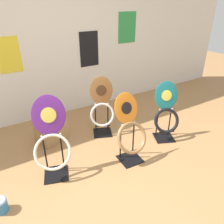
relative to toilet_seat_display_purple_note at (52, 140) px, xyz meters
name	(u,v)px	position (x,y,z in m)	size (l,w,h in m)	color
ground_plane	(131,197)	(0.55, -0.79, -0.47)	(14.00, 14.00, 0.00)	#A37547
wall_back	(50,40)	(0.55, 1.50, 0.83)	(8.00, 0.07, 2.60)	silver
toilet_seat_display_purple_note	(52,140)	(0.00, 0.00, 0.00)	(0.50, 0.50, 0.95)	black
toilet_seat_display_teal_sax	(166,114)	(1.65, -0.12, -0.08)	(0.44, 0.41, 0.86)	black
toilet_seat_display_woodgrain	(102,108)	(0.92, 0.48, -0.04)	(0.41, 0.37, 0.90)	black
toilet_seat_display_orange_sun	(130,132)	(0.91, -0.25, -0.05)	(0.42, 0.38, 0.88)	black
paint_can	(1,205)	(-0.64, -0.25, -0.39)	(0.14, 0.14, 0.15)	teal
storage_box	(51,131)	(0.18, 0.70, -0.33)	(0.46, 0.42, 0.29)	#A37F51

